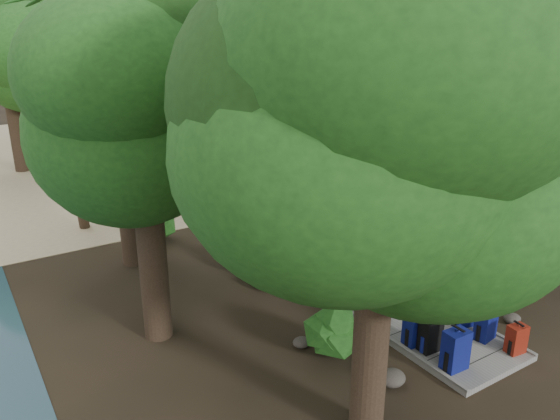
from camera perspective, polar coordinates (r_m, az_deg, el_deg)
ground at (r=13.93m, az=5.53°, el=-6.72°), size 120.00×120.00×0.00m
sand_beach at (r=27.63m, az=-15.31°, el=5.94°), size 40.00×22.00×0.02m
boardwalk at (r=14.63m, az=3.14°, el=-5.07°), size 2.00×12.00×0.12m
backpack_left_a at (r=10.54m, az=17.90°, el=-13.55°), size 0.46×0.33×0.84m
backpack_left_b at (r=10.94m, az=15.45°, el=-12.30°), size 0.42×0.31×0.73m
backpack_left_c at (r=11.07m, az=13.99°, el=-11.62°), size 0.44×0.33×0.79m
backpack_left_d at (r=11.88m, az=9.59°, el=-9.48°), size 0.48×0.42×0.62m
backpack_right_a at (r=11.45m, az=23.50°, el=-12.13°), size 0.38×0.29×0.63m
backpack_right_b at (r=11.64m, az=20.73°, el=-10.88°), size 0.45×0.34×0.74m
backpack_right_c at (r=11.97m, az=18.62°, el=-9.88°), size 0.46×0.39×0.69m
backpack_right_d at (r=12.40m, az=17.03°, el=-8.96°), size 0.42×0.34×0.56m
duffel_right_khaki at (r=12.91m, az=13.43°, el=-7.72°), size 0.58×0.75×0.45m
duffel_right_black at (r=13.06m, az=12.53°, el=-7.34°), size 0.46×0.71×0.44m
suitcase_on_boardwalk at (r=11.78m, az=9.33°, el=-9.84°), size 0.38×0.21×0.58m
lone_suitcase_on_sand at (r=20.42m, az=-7.41°, el=2.90°), size 0.49×0.33×0.71m
hat_brown at (r=10.73m, az=16.04°, el=-10.38°), size 0.43×0.43×0.13m
hat_white at (r=10.83m, az=14.27°, el=-9.66°), size 0.34×0.34×0.11m
kayak at (r=20.66m, az=-19.95°, el=1.45°), size 1.43×2.85×0.28m
sun_lounger at (r=24.15m, az=-2.59°, el=5.43°), size 0.79×1.77×0.55m
tree_right_a at (r=13.08m, az=27.15°, el=6.92°), size 4.51×4.51×7.52m
tree_right_b at (r=15.24m, az=21.78°, el=15.88°), size 6.19×6.19×11.05m
tree_right_c at (r=16.27m, az=14.27°, el=14.71°), size 5.71×5.71×9.89m
tree_right_d at (r=18.57m, az=12.67°, el=15.96°), size 5.61×5.61×10.29m
tree_right_e at (r=21.09m, az=3.61°, el=14.15°), size 4.67×4.67×8.40m
tree_right_f at (r=23.73m, az=4.58°, el=17.40°), size 5.95×5.95×10.63m
tree_left_a at (r=7.40m, az=10.39°, el=0.90°), size 4.56×4.56×7.60m
tree_left_b at (r=10.20m, az=-14.13°, el=6.76°), size 4.42×4.42×7.96m
tree_left_c at (r=13.88m, az=-16.44°, el=9.76°), size 4.57×4.57×7.95m
tree_back_a at (r=26.23m, az=-19.84°, el=13.67°), size 4.62×4.62×8.00m
tree_back_b at (r=28.12m, az=-12.00°, el=17.92°), size 6.26×6.26×11.18m
tree_back_c at (r=28.38m, az=-5.77°, el=15.94°), size 4.95×4.95×8.90m
tree_back_d at (r=24.98m, az=-26.64°, el=12.84°), size 4.94×4.94×8.24m
palm_right_a at (r=19.25m, az=3.39°, el=12.37°), size 4.42×4.42×7.54m
palm_right_b at (r=23.99m, az=-0.46°, el=13.81°), size 3.92×3.92×7.56m
palm_right_c at (r=24.87m, az=-7.46°, el=13.70°), size 4.67×4.67×7.44m
palm_left_a at (r=16.92m, az=-21.75°, el=8.75°), size 4.25×4.25×6.76m
rock_left_a at (r=10.22m, az=11.62°, el=-16.80°), size 0.50×0.45×0.28m
rock_left_b at (r=11.03m, az=2.25°, el=-13.64°), size 0.35×0.32×0.19m
rock_left_c at (r=13.18m, az=-1.79°, el=-7.51°), size 0.54×0.48×0.30m
rock_left_d at (r=14.98m, az=-6.10°, el=-4.44°), size 0.32×0.28×0.17m
rock_right_a at (r=12.77m, az=23.10°, el=-10.39°), size 0.37×0.34×0.21m
rock_right_b at (r=14.83m, az=17.19°, el=-5.39°), size 0.41×0.37×0.23m
rock_right_c at (r=16.14m, az=7.81°, el=-2.68°), size 0.34×0.31×0.19m
rock_right_d at (r=18.10m, az=4.44°, el=0.04°), size 0.48×0.43×0.27m
shrub_left_a at (r=10.53m, az=4.85°, el=-12.51°), size 1.24×1.24×1.11m
shrub_left_b at (r=13.89m, az=-3.02°, el=-4.70°), size 0.99×0.99×0.89m
shrub_left_c at (r=16.12m, az=-12.89°, el=-1.50°), size 1.11×1.11×1.00m
shrub_right_a at (r=13.33m, az=19.91°, el=-7.05°), size 0.97×0.97×0.87m
shrub_right_b at (r=16.61m, az=7.49°, el=-0.25°), size 1.28×1.28×1.15m
shrub_right_c at (r=18.71m, az=0.20°, el=1.68°), size 0.93×0.93×0.84m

